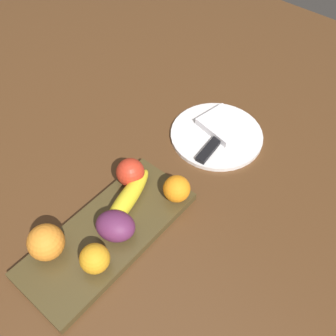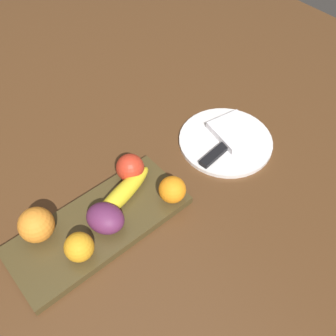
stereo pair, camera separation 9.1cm
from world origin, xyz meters
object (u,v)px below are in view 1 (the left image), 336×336
(banana, at_px, (126,200))
(apple, at_px, (130,172))
(dinner_plate, at_px, (217,135))
(orange_center, at_px, (177,189))
(knife, at_px, (212,147))
(orange_near_banana, at_px, (46,242))
(orange_near_apple, at_px, (95,259))
(grape_bunch, at_px, (115,226))
(folded_napkin, at_px, (224,125))
(fruit_tray, at_px, (108,234))

(banana, bearing_deg, apple, -159.44)
(banana, xyz_separation_m, dinner_plate, (0.32, -0.02, -0.03))
(orange_center, relative_size, dinner_plate, 0.25)
(knife, bearing_deg, orange_near_banana, 164.14)
(orange_near_apple, height_order, grape_bunch, orange_near_apple)
(folded_napkin, bearing_deg, knife, -165.75)
(fruit_tray, height_order, folded_napkin, folded_napkin)
(orange_near_banana, bearing_deg, orange_center, -21.87)
(orange_near_apple, relative_size, knife, 0.34)
(fruit_tray, bearing_deg, knife, -3.41)
(banana, bearing_deg, orange_near_banana, -26.06)
(apple, bearing_deg, fruit_tray, -156.92)
(apple, xyz_separation_m, orange_center, (0.03, -0.11, -0.00))
(orange_center, distance_m, dinner_plate, 0.24)
(grape_bunch, height_order, dinner_plate, grape_bunch)
(folded_napkin, xyz_separation_m, knife, (-0.08, -0.02, -0.01))
(orange_near_banana, height_order, folded_napkin, orange_near_banana)
(fruit_tray, distance_m, folded_napkin, 0.43)
(dinner_plate, relative_size, folded_napkin, 2.10)
(fruit_tray, bearing_deg, banana, 12.76)
(orange_near_apple, xyz_separation_m, grape_bunch, (0.08, 0.02, -0.00))
(fruit_tray, distance_m, apple, 0.15)
(banana, xyz_separation_m, folded_napkin, (0.35, -0.02, -0.02))
(orange_near_apple, bearing_deg, apple, 25.73)
(apple, distance_m, knife, 0.23)
(fruit_tray, bearing_deg, orange_near_apple, -149.58)
(apple, distance_m, grape_bunch, 0.14)
(fruit_tray, height_order, knife, knife)
(orange_center, bearing_deg, folded_napkin, 11.66)
(folded_napkin, bearing_deg, orange_near_apple, -175.32)
(grape_bunch, bearing_deg, fruit_tray, 118.17)
(folded_napkin, bearing_deg, apple, 169.37)
(banana, bearing_deg, grape_bunch, 14.09)
(apple, xyz_separation_m, folded_napkin, (0.30, -0.06, -0.03))
(orange_near_banana, height_order, dinner_plate, orange_near_banana)
(fruit_tray, distance_m, dinner_plate, 0.40)
(orange_near_banana, bearing_deg, grape_bunch, -31.80)
(grape_bunch, bearing_deg, apple, 31.26)
(apple, height_order, banana, apple)
(grape_bunch, relative_size, knife, 0.47)
(orange_center, relative_size, knife, 0.34)
(dinner_plate, bearing_deg, orange_center, -166.86)
(knife, bearing_deg, orange_near_apple, 176.45)
(grape_bunch, bearing_deg, knife, -0.47)
(orange_near_banana, relative_size, dinner_plate, 0.31)
(orange_center, distance_m, knife, 0.19)
(apple, bearing_deg, dinner_plate, -11.82)
(fruit_tray, xyz_separation_m, orange_near_banana, (-0.11, 0.06, 0.05))
(apple, xyz_separation_m, banana, (-0.06, -0.04, -0.01))
(folded_napkin, relative_size, knife, 0.64)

